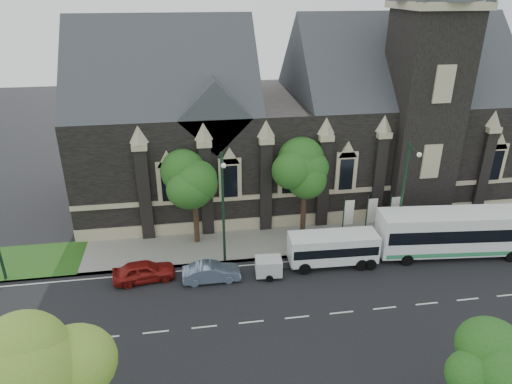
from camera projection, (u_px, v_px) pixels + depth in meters
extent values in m
plane|color=black|center=(297.00, 317.00, 29.86)|extent=(160.00, 160.00, 0.00)
cube|color=gray|center=(270.00, 242.00, 38.37)|extent=(80.00, 5.00, 0.15)
cube|color=black|center=(292.00, 146.00, 45.90)|extent=(40.00, 15.00, 10.00)
cube|color=#32363B|center=(166.00, 100.00, 42.15)|extent=(16.00, 15.00, 15.00)
cube|color=#32363B|center=(393.00, 92.00, 45.25)|extent=(20.00, 15.00, 15.00)
cube|color=#32363B|center=(213.00, 111.00, 38.66)|extent=(6.00, 6.00, 6.00)
cube|color=black|center=(421.00, 118.00, 40.26)|extent=(5.50, 5.50, 18.00)
cube|color=#C6B98F|center=(438.00, 5.00, 36.46)|extent=(6.20, 6.20, 0.60)
cube|color=#C6B98F|center=(311.00, 193.00, 39.86)|extent=(40.00, 0.22, 0.40)
cube|color=#C6B98F|center=(309.00, 220.00, 40.94)|extent=(40.00, 0.25, 1.20)
cube|color=black|center=(289.00, 178.00, 38.79)|extent=(1.20, 0.12, 2.80)
sphere|color=olive|center=(51.00, 374.00, 17.50)|extent=(4.16, 4.16, 4.16)
sphere|color=olive|center=(73.00, 341.00, 17.99)|extent=(3.12, 3.12, 3.12)
sphere|color=#1D4F18|center=(484.00, 363.00, 20.31)|extent=(3.20, 3.20, 3.20)
sphere|color=#1D4F18|center=(491.00, 341.00, 20.68)|extent=(2.40, 2.40, 2.40)
cylinder|color=black|center=(303.00, 214.00, 38.91)|extent=(0.44, 0.44, 3.96)
sphere|color=#1D4F18|center=(305.00, 174.00, 37.40)|extent=(3.84, 3.84, 3.84)
sphere|color=#1D4F18|center=(312.00, 162.00, 37.85)|extent=(2.88, 2.88, 2.88)
cylinder|color=black|center=(196.00, 222.00, 37.64)|extent=(0.44, 0.44, 3.96)
sphere|color=#1D4F18|center=(194.00, 181.00, 36.16)|extent=(3.68, 3.68, 3.68)
sphere|color=#1D4F18|center=(202.00, 169.00, 36.59)|extent=(2.76, 2.76, 2.76)
cylinder|color=#16321F|center=(402.00, 197.00, 35.98)|extent=(0.20, 0.20, 9.00)
cylinder|color=#16321F|center=(414.00, 150.00, 33.52)|extent=(0.10, 1.60, 0.10)
sphere|color=silver|center=(419.00, 155.00, 32.85)|extent=(0.36, 0.36, 0.36)
cylinder|color=#16321F|center=(223.00, 210.00, 34.00)|extent=(0.20, 0.20, 9.00)
cylinder|color=#16321F|center=(222.00, 160.00, 31.55)|extent=(0.10, 1.60, 0.10)
sphere|color=silver|center=(224.00, 166.00, 30.87)|extent=(0.36, 0.36, 0.36)
cylinder|color=#16321F|center=(343.00, 219.00, 37.98)|extent=(0.10, 0.10, 4.00)
cube|color=white|center=(349.00, 212.00, 37.79)|extent=(0.80, 0.04, 2.20)
cylinder|color=#16321F|center=(366.00, 218.00, 38.26)|extent=(0.10, 0.10, 4.00)
cube|color=white|center=(372.00, 211.00, 38.07)|extent=(0.80, 0.04, 2.20)
cylinder|color=#16321F|center=(389.00, 216.00, 38.54)|extent=(0.10, 0.10, 4.00)
cube|color=white|center=(395.00, 209.00, 38.36)|extent=(0.80, 0.04, 2.20)
cube|color=white|center=(460.00, 231.00, 36.01)|extent=(12.93, 3.81, 3.27)
cube|color=black|center=(460.00, 229.00, 35.91)|extent=(12.43, 3.80, 1.04)
cube|color=#34905B|center=(457.00, 246.00, 36.56)|extent=(12.43, 3.79, 0.35)
cylinder|color=black|center=(407.00, 260.00, 35.22)|extent=(0.92, 0.36, 0.90)
cylinder|color=black|center=(395.00, 242.00, 37.63)|extent=(0.92, 0.36, 0.90)
cylinder|color=black|center=(512.00, 256.00, 35.69)|extent=(0.92, 0.36, 0.90)
cylinder|color=black|center=(493.00, 239.00, 38.11)|extent=(0.92, 0.36, 0.90)
cylinder|color=black|center=(508.00, 239.00, 38.18)|extent=(0.92, 0.36, 0.90)
cube|color=white|center=(333.00, 247.00, 34.89)|extent=(6.78, 2.36, 2.14)
cube|color=black|center=(333.00, 246.00, 34.86)|extent=(6.52, 2.39, 0.72)
cylinder|color=black|center=(305.00, 269.00, 34.13)|extent=(0.91, 0.31, 0.90)
cylinder|color=black|center=(299.00, 254.00, 36.03)|extent=(0.91, 0.31, 0.90)
cylinder|color=black|center=(362.00, 265.00, 34.59)|extent=(0.91, 0.31, 0.90)
cylinder|color=black|center=(353.00, 250.00, 36.50)|extent=(0.91, 0.31, 0.90)
cylinder|color=black|center=(370.00, 264.00, 34.66)|extent=(0.91, 0.31, 0.90)
cylinder|color=black|center=(361.00, 250.00, 36.57)|extent=(0.91, 0.31, 0.90)
cube|color=silver|center=(269.00, 266.00, 33.74)|extent=(2.01, 1.57, 1.24)
cylinder|color=black|center=(269.00, 278.00, 33.33)|extent=(0.55, 0.23, 0.53)
cylinder|color=black|center=(267.00, 267.00, 34.63)|extent=(0.55, 0.23, 0.53)
cylinder|color=black|center=(285.00, 269.00, 33.96)|extent=(1.14, 0.17, 0.08)
imported|color=slate|center=(211.00, 272.00, 33.31)|extent=(4.19, 1.50, 1.38)
imported|color=maroon|center=(144.00, 271.00, 33.33)|extent=(4.65, 2.36, 1.52)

